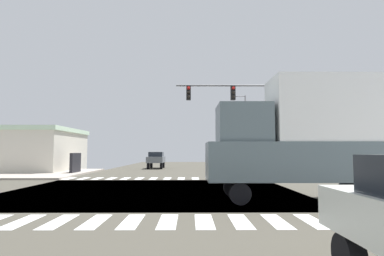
{
  "coord_description": "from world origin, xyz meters",
  "views": [
    {
      "loc": [
        1.85,
        -16.55,
        1.92
      ],
      "look_at": [
        1.99,
        4.45,
        3.42
      ],
      "focal_mm": 30.93,
      "sensor_mm": 36.0,
      "label": 1
    }
  ],
  "objects_px": {
    "sedan_outer_6": "(156,159)",
    "traffic_signal_mast": "(240,105)",
    "box_truck_middle_1": "(303,135)",
    "street_lamp": "(243,125)"
  },
  "relations": [
    {
      "from": "sedan_outer_6",
      "to": "traffic_signal_mast",
      "type": "bearing_deg",
      "value": 117.02
    },
    {
      "from": "street_lamp",
      "to": "box_truck_middle_1",
      "type": "relative_size",
      "value": 1.16
    },
    {
      "from": "box_truck_middle_1",
      "to": "sedan_outer_6",
      "type": "relative_size",
      "value": 1.67
    },
    {
      "from": "traffic_signal_mast",
      "to": "box_truck_middle_1",
      "type": "distance_m",
      "value": 10.71
    },
    {
      "from": "traffic_signal_mast",
      "to": "sedan_outer_6",
      "type": "bearing_deg",
      "value": 117.02
    },
    {
      "from": "traffic_signal_mast",
      "to": "box_truck_middle_1",
      "type": "bearing_deg",
      "value": -85.05
    },
    {
      "from": "traffic_signal_mast",
      "to": "sedan_outer_6",
      "type": "distance_m",
      "value": 16.92
    },
    {
      "from": "traffic_signal_mast",
      "to": "box_truck_middle_1",
      "type": "relative_size",
      "value": 1.04
    },
    {
      "from": "street_lamp",
      "to": "box_truck_middle_1",
      "type": "bearing_deg",
      "value": -93.75
    },
    {
      "from": "street_lamp",
      "to": "sedan_outer_6",
      "type": "relative_size",
      "value": 1.93
    }
  ]
}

